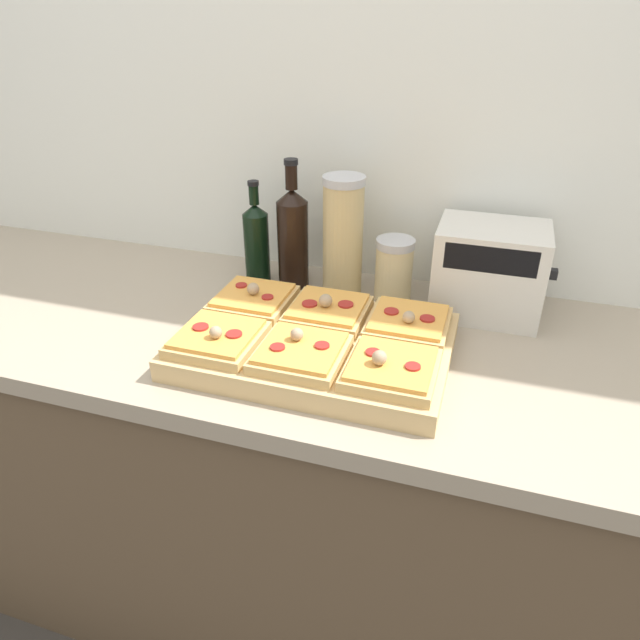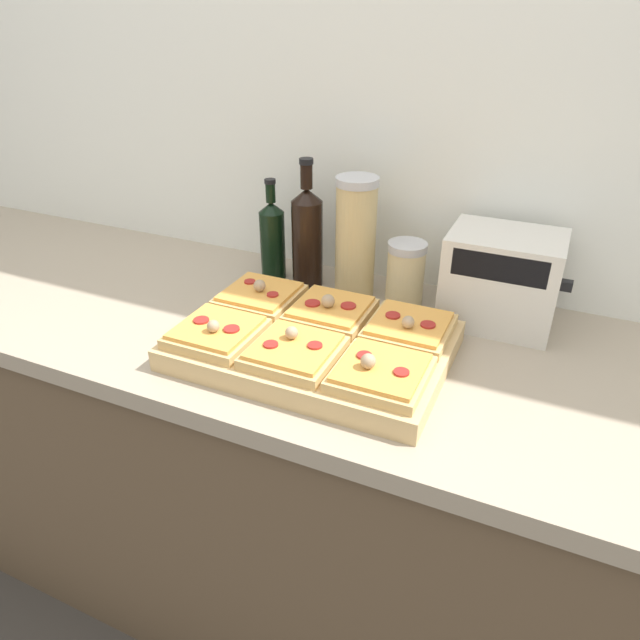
{
  "view_description": "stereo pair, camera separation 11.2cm",
  "coord_description": "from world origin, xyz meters",
  "px_view_note": "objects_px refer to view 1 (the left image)",
  "views": [
    {
      "loc": [
        0.38,
        -0.67,
        1.5
      ],
      "look_at": [
        0.08,
        0.26,
        0.95
      ],
      "focal_mm": 32.0,
      "sensor_mm": 36.0,
      "label": 1
    },
    {
      "loc": [
        0.48,
        -0.63,
        1.5
      ],
      "look_at": [
        0.08,
        0.26,
        0.95
      ],
      "focal_mm": 32.0,
      "sensor_mm": 36.0,
      "label": 2
    }
  ],
  "objects_px": {
    "olive_oil_bottle": "(256,241)",
    "wine_bottle": "(293,236)",
    "cutting_board": "(315,346)",
    "toaster_oven": "(489,270)",
    "grain_jar_short": "(394,269)",
    "grain_jar_tall": "(343,236)"
  },
  "relations": [
    {
      "from": "olive_oil_bottle",
      "to": "wine_bottle",
      "type": "distance_m",
      "value": 0.1
    },
    {
      "from": "cutting_board",
      "to": "wine_bottle",
      "type": "height_order",
      "value": "wine_bottle"
    },
    {
      "from": "toaster_oven",
      "to": "cutting_board",
      "type": "bearing_deg",
      "value": -136.45
    },
    {
      "from": "wine_bottle",
      "to": "grain_jar_short",
      "type": "bearing_deg",
      "value": -0.0
    },
    {
      "from": "cutting_board",
      "to": "olive_oil_bottle",
      "type": "height_order",
      "value": "olive_oil_bottle"
    },
    {
      "from": "olive_oil_bottle",
      "to": "toaster_oven",
      "type": "relative_size",
      "value": 0.99
    },
    {
      "from": "olive_oil_bottle",
      "to": "grain_jar_short",
      "type": "xyz_separation_m",
      "value": [
        0.34,
        0.0,
        -0.03
      ]
    },
    {
      "from": "grain_jar_tall",
      "to": "toaster_oven",
      "type": "bearing_deg",
      "value": -0.15
    },
    {
      "from": "grain_jar_tall",
      "to": "wine_bottle",
      "type": "bearing_deg",
      "value": 180.0
    },
    {
      "from": "olive_oil_bottle",
      "to": "grain_jar_tall",
      "type": "height_order",
      "value": "grain_jar_tall"
    },
    {
      "from": "olive_oil_bottle",
      "to": "toaster_oven",
      "type": "distance_m",
      "value": 0.55
    },
    {
      "from": "cutting_board",
      "to": "olive_oil_bottle",
      "type": "distance_m",
      "value": 0.39
    },
    {
      "from": "cutting_board",
      "to": "toaster_oven",
      "type": "relative_size",
      "value": 2.04
    },
    {
      "from": "cutting_board",
      "to": "grain_jar_short",
      "type": "xyz_separation_m",
      "value": [
        0.1,
        0.29,
        0.05
      ]
    },
    {
      "from": "wine_bottle",
      "to": "grain_jar_tall",
      "type": "distance_m",
      "value": 0.12
    },
    {
      "from": "grain_jar_tall",
      "to": "cutting_board",
      "type": "bearing_deg",
      "value": -84.6
    },
    {
      "from": "grain_jar_short",
      "to": "toaster_oven",
      "type": "distance_m",
      "value": 0.21
    },
    {
      "from": "grain_jar_short",
      "to": "toaster_oven",
      "type": "relative_size",
      "value": 0.58
    },
    {
      "from": "olive_oil_bottle",
      "to": "grain_jar_tall",
      "type": "relative_size",
      "value": 0.9
    },
    {
      "from": "olive_oil_bottle",
      "to": "cutting_board",
      "type": "bearing_deg",
      "value": -49.79
    },
    {
      "from": "cutting_board",
      "to": "grain_jar_tall",
      "type": "bearing_deg",
      "value": 95.4
    },
    {
      "from": "olive_oil_bottle",
      "to": "grain_jar_short",
      "type": "relative_size",
      "value": 1.7
    }
  ]
}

